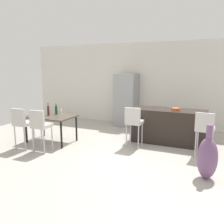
{
  "coord_description": "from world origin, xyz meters",
  "views": [
    {
      "loc": [
        1.85,
        -5.08,
        2.0
      ],
      "look_at": [
        -0.64,
        0.55,
        0.85
      ],
      "focal_mm": 37.19,
      "sensor_mm": 36.0,
      "label": 1
    }
  ],
  "objects": [
    {
      "name": "fruit_bowl",
      "position": [
        0.96,
        1.08,
        0.96
      ],
      "size": [
        0.22,
        0.22,
        0.07
      ],
      "primitive_type": "cylinder",
      "color": "#C6512D",
      "rests_on": "kitchen_island"
    },
    {
      "name": "wine_glass_right",
      "position": [
        -2.24,
        -0.38,
        0.86
      ],
      "size": [
        0.07,
        0.07,
        0.17
      ],
      "color": "silver",
      "rests_on": "dining_table"
    },
    {
      "name": "dining_chair_far",
      "position": [
        -1.9,
        -0.85,
        0.7
      ],
      "size": [
        0.41,
        0.41,
        1.05
      ],
      "color": "beige",
      "rests_on": "ground_plane"
    },
    {
      "name": "dining_table",
      "position": [
        -2.19,
        -0.08,
        0.67
      ],
      "size": [
        1.28,
        0.82,
        0.74
      ],
      "color": "#4C4238",
      "rests_on": "ground_plane"
    },
    {
      "name": "kitchen_island",
      "position": [
        0.77,
        1.18,
        0.46
      ],
      "size": [
        1.95,
        0.78,
        0.92
      ],
      "primitive_type": "cube",
      "color": "black",
      "rests_on": "ground_plane"
    },
    {
      "name": "bar_chair_left",
      "position": [
        0.03,
        0.4,
        0.7
      ],
      "size": [
        0.4,
        0.4,
        1.05
      ],
      "color": "beige",
      "rests_on": "ground_plane"
    },
    {
      "name": "ground_plane",
      "position": [
        0.0,
        0.0,
        0.0
      ],
      "size": [
        10.0,
        10.0,
        0.0
      ],
      "primitive_type": "plane",
      "color": "#ADA89E"
    },
    {
      "name": "refrigerator",
      "position": [
        -0.97,
        2.54,
        0.92
      ],
      "size": [
        0.72,
        0.68,
        1.84
      ],
      "primitive_type": "cube",
      "color": "#939699",
      "rests_on": "ground_plane"
    },
    {
      "name": "wine_bottle_middle",
      "position": [
        -2.17,
        0.14,
        0.86
      ],
      "size": [
        0.07,
        0.07,
        0.3
      ],
      "color": "#194723",
      "rests_on": "dining_table"
    },
    {
      "name": "dining_chair_near",
      "position": [
        -2.47,
        -0.85,
        0.7
      ],
      "size": [
        0.42,
        0.42,
        1.05
      ],
      "color": "beige",
      "rests_on": "ground_plane"
    },
    {
      "name": "back_wall",
      "position": [
        0.0,
        2.98,
        1.45
      ],
      "size": [
        10.0,
        0.12,
        2.9
      ],
      "primitive_type": "cube",
      "color": "silver",
      "rests_on": "ground_plane"
    },
    {
      "name": "wine_bottle_end",
      "position": [
        -2.27,
        -0.08,
        0.88
      ],
      "size": [
        0.06,
        0.06,
        0.35
      ],
      "color": "#471E19",
      "rests_on": "dining_table"
    },
    {
      "name": "bar_chair_middle",
      "position": [
        1.71,
        0.4,
        0.7
      ],
      "size": [
        0.43,
        0.43,
        1.05
      ],
      "color": "beige",
      "rests_on": "ground_plane"
    },
    {
      "name": "floor_vase",
      "position": [
        1.82,
        -0.72,
        0.41
      ],
      "size": [
        0.36,
        0.36,
        1.02
      ],
      "color": "#704C75",
      "rests_on": "ground_plane"
    },
    {
      "name": "wine_glass_left",
      "position": [
        -2.09,
        0.26,
        0.86
      ],
      "size": [
        0.07,
        0.07,
        0.17
      ],
      "color": "silver",
      "rests_on": "dining_table"
    }
  ]
}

